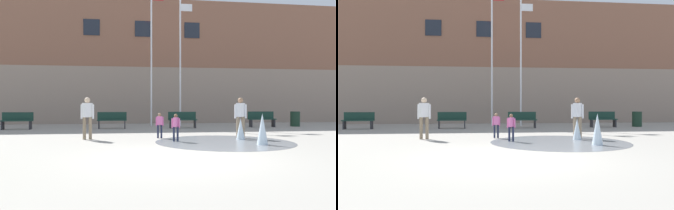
# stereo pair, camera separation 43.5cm
# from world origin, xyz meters

# --- Properties ---
(ground_plane) EXTENTS (100.00, 100.00, 0.00)m
(ground_plane) POSITION_xyz_m (0.00, 0.00, 0.00)
(ground_plane) COLOR #9E998E
(library_building) EXTENTS (36.00, 6.05, 8.79)m
(library_building) POSITION_xyz_m (0.00, 17.88, 4.40)
(library_building) COLOR gray
(library_building) RESTS_ON ground
(splash_fountain) EXTENTS (4.85, 4.85, 1.03)m
(splash_fountain) POSITION_xyz_m (2.66, 2.97, 0.26)
(splash_fountain) COLOR gray
(splash_fountain) RESTS_ON ground
(park_bench_far_left) EXTENTS (1.60, 0.44, 0.91)m
(park_bench_far_left) POSITION_xyz_m (-6.96, 10.31, 0.48)
(park_bench_far_left) COLOR #28282D
(park_bench_far_left) RESTS_ON ground
(park_bench_left_of_flagpoles) EXTENTS (1.60, 0.44, 0.91)m
(park_bench_left_of_flagpoles) POSITION_xyz_m (-1.97, 10.26, 0.48)
(park_bench_left_of_flagpoles) COLOR #28282D
(park_bench_left_of_flagpoles) RESTS_ON ground
(park_bench_center) EXTENTS (1.60, 0.44, 0.91)m
(park_bench_center) POSITION_xyz_m (1.95, 10.15, 0.48)
(park_bench_center) COLOR #28282D
(park_bench_center) RESTS_ON ground
(park_bench_under_right_flagpole) EXTENTS (1.60, 0.44, 0.91)m
(park_bench_under_right_flagpole) POSITION_xyz_m (6.73, 10.34, 0.48)
(park_bench_under_right_flagpole) COLOR #28282D
(park_bench_under_right_flagpole) RESTS_ON ground
(teen_by_trashcan) EXTENTS (0.50, 0.37, 1.59)m
(teen_by_trashcan) POSITION_xyz_m (-2.71, 4.66, 0.93)
(teen_by_trashcan) COLOR #89755B
(teen_by_trashcan) RESTS_ON ground
(child_in_fountain) EXTENTS (0.31, 0.13, 0.99)m
(child_in_fountain) POSITION_xyz_m (0.05, 4.77, 0.58)
(child_in_fountain) COLOR #1E233D
(child_in_fountain) RESTS_ON ground
(child_with_pink_shirt) EXTENTS (0.31, 0.24, 0.99)m
(child_with_pink_shirt) POSITION_xyz_m (0.49, 3.55, 0.58)
(child_with_pink_shirt) COLOR #1E233D
(child_with_pink_shirt) RESTS_ON ground
(adult_in_red) EXTENTS (0.50, 0.37, 1.59)m
(adult_in_red) POSITION_xyz_m (3.19, 4.30, 0.93)
(adult_in_red) COLOR #89755B
(adult_in_red) RESTS_ON ground
(flagpole_left) EXTENTS (0.80, 0.10, 8.57)m
(flagpole_left) POSITION_xyz_m (0.38, 11.99, 4.53)
(flagpole_left) COLOR silver
(flagpole_left) RESTS_ON ground
(flagpole_right) EXTENTS (0.80, 0.10, 7.98)m
(flagpole_right) POSITION_xyz_m (2.17, 11.99, 4.24)
(flagpole_right) COLOR silver
(flagpole_right) RESTS_ON ground
(trash_can) EXTENTS (0.56, 0.56, 0.90)m
(trash_can) POSITION_xyz_m (8.97, 10.59, 0.45)
(trash_can) COLOR #193323
(trash_can) RESTS_ON ground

